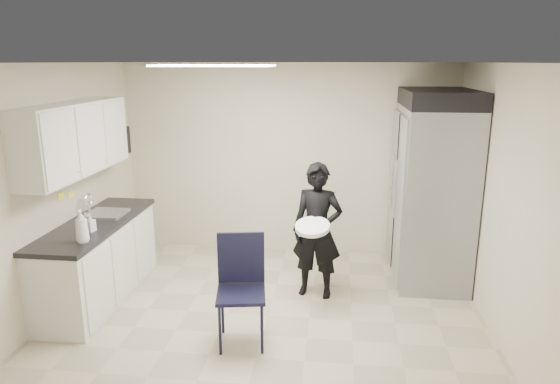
# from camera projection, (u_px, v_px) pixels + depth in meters

# --- Properties ---
(floor) EXTENTS (4.50, 4.50, 0.00)m
(floor) POSITION_uv_depth(u_px,v_px,m) (268.00, 316.00, 5.29)
(floor) COLOR tan
(floor) RESTS_ON ground
(ceiling) EXTENTS (4.50, 4.50, 0.00)m
(ceiling) POSITION_uv_depth(u_px,v_px,m) (266.00, 63.00, 4.62)
(ceiling) COLOR silver
(ceiling) RESTS_ON back_wall
(back_wall) EXTENTS (4.50, 0.00, 4.50)m
(back_wall) POSITION_uv_depth(u_px,v_px,m) (288.00, 159.00, 6.88)
(back_wall) COLOR beige
(back_wall) RESTS_ON floor
(left_wall) EXTENTS (0.00, 4.00, 4.00)m
(left_wall) POSITION_uv_depth(u_px,v_px,m) (54.00, 191.00, 5.21)
(left_wall) COLOR beige
(left_wall) RESTS_ON floor
(right_wall) EXTENTS (0.00, 4.00, 4.00)m
(right_wall) POSITION_uv_depth(u_px,v_px,m) (503.00, 205.00, 4.70)
(right_wall) COLOR beige
(right_wall) RESTS_ON floor
(ceiling_panel) EXTENTS (1.20, 0.60, 0.02)m
(ceiling_panel) POSITION_uv_depth(u_px,v_px,m) (214.00, 66.00, 5.08)
(ceiling_panel) COLOR white
(ceiling_panel) RESTS_ON ceiling
(lower_counter) EXTENTS (0.60, 1.90, 0.86)m
(lower_counter) POSITION_uv_depth(u_px,v_px,m) (98.00, 262.00, 5.59)
(lower_counter) COLOR silver
(lower_counter) RESTS_ON floor
(countertop) EXTENTS (0.64, 1.95, 0.05)m
(countertop) POSITION_uv_depth(u_px,v_px,m) (94.00, 224.00, 5.47)
(countertop) COLOR black
(countertop) RESTS_ON lower_counter
(sink) EXTENTS (0.42, 0.40, 0.14)m
(sink) POSITION_uv_depth(u_px,v_px,m) (107.00, 218.00, 5.72)
(sink) COLOR gray
(sink) RESTS_ON countertop
(faucet) EXTENTS (0.02, 0.02, 0.24)m
(faucet) POSITION_uv_depth(u_px,v_px,m) (89.00, 205.00, 5.70)
(faucet) COLOR silver
(faucet) RESTS_ON countertop
(upper_cabinets) EXTENTS (0.35, 1.80, 0.75)m
(upper_cabinets) POSITION_uv_depth(u_px,v_px,m) (75.00, 139.00, 5.25)
(upper_cabinets) COLOR silver
(upper_cabinets) RESTS_ON left_wall
(towel_dispenser) EXTENTS (0.22, 0.30, 0.35)m
(towel_dispenser) POSITION_uv_depth(u_px,v_px,m) (117.00, 141.00, 6.41)
(towel_dispenser) COLOR black
(towel_dispenser) RESTS_ON left_wall
(notice_sticker_left) EXTENTS (0.00, 0.12, 0.07)m
(notice_sticker_left) POSITION_uv_depth(u_px,v_px,m) (61.00, 196.00, 5.33)
(notice_sticker_left) COLOR yellow
(notice_sticker_left) RESTS_ON left_wall
(notice_sticker_right) EXTENTS (0.00, 0.12, 0.07)m
(notice_sticker_right) POSITION_uv_depth(u_px,v_px,m) (71.00, 195.00, 5.53)
(notice_sticker_right) COLOR yellow
(notice_sticker_right) RESTS_ON left_wall
(commercial_fridge) EXTENTS (0.80, 1.35, 2.10)m
(commercial_fridge) POSITION_uv_depth(u_px,v_px,m) (432.00, 194.00, 6.04)
(commercial_fridge) COLOR gray
(commercial_fridge) RESTS_ON floor
(fridge_compressor) EXTENTS (0.80, 1.35, 0.20)m
(fridge_compressor) POSITION_uv_depth(u_px,v_px,m) (439.00, 98.00, 5.74)
(fridge_compressor) COLOR black
(fridge_compressor) RESTS_ON commercial_fridge
(folding_chair) EXTENTS (0.52, 0.52, 1.01)m
(folding_chair) POSITION_uv_depth(u_px,v_px,m) (241.00, 294.00, 4.65)
(folding_chair) COLOR black
(folding_chair) RESTS_ON floor
(man_tuxedo) EXTENTS (0.62, 0.47, 1.54)m
(man_tuxedo) POSITION_uv_depth(u_px,v_px,m) (317.00, 231.00, 5.59)
(man_tuxedo) COLOR black
(man_tuxedo) RESTS_ON floor
(bucket_lid) EXTENTS (0.43, 0.43, 0.05)m
(bucket_lid) POSITION_uv_depth(u_px,v_px,m) (312.00, 227.00, 5.32)
(bucket_lid) COLOR white
(bucket_lid) RESTS_ON man_tuxedo
(soap_bottle_a) EXTENTS (0.16, 0.16, 0.33)m
(soap_bottle_a) POSITION_uv_depth(u_px,v_px,m) (82.00, 226.00, 4.81)
(soap_bottle_a) COLOR silver
(soap_bottle_a) RESTS_ON countertop
(soap_bottle_b) EXTENTS (0.10, 0.11, 0.19)m
(soap_bottle_b) POSITION_uv_depth(u_px,v_px,m) (90.00, 223.00, 5.13)
(soap_bottle_b) COLOR silver
(soap_bottle_b) RESTS_ON countertop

